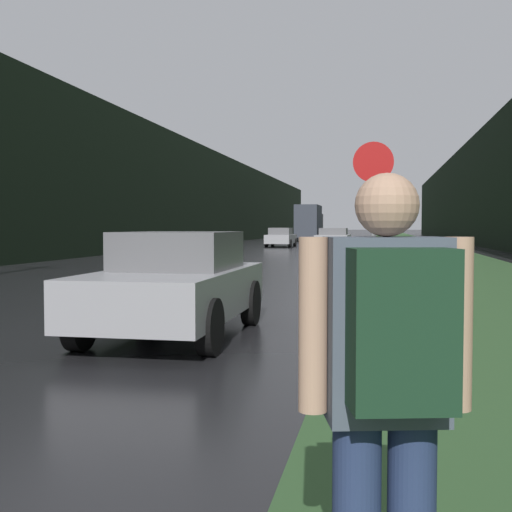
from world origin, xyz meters
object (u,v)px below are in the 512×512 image
at_px(stop_sign, 373,210).
at_px(car_passing_near, 176,284).
at_px(car_oncoming, 281,237).
at_px(delivery_truck, 309,222).
at_px(hitchhiker_with_backpack, 388,390).
at_px(car_passing_far, 333,239).

xyz_separation_m(stop_sign, car_passing_near, (-2.72, -2.38, -1.08)).
distance_m(car_oncoming, delivery_truck, 19.79).
xyz_separation_m(stop_sign, car_oncoming, (-7.22, 36.85, -1.11)).
relative_size(stop_sign, delivery_truck, 0.38).
xyz_separation_m(hitchhiker_with_backpack, car_passing_near, (-2.87, 6.47, -0.25)).
relative_size(hitchhiker_with_backpack, car_oncoming, 0.39).
height_order(car_passing_far, car_oncoming, car_oncoming).
bearing_deg(stop_sign, car_oncoming, 101.09).
bearing_deg(hitchhiker_with_backpack, car_passing_near, 100.48).
bearing_deg(hitchhiker_with_backpack, car_oncoming, 85.74).
distance_m(stop_sign, hitchhiker_with_backpack, 8.88).
height_order(stop_sign, hitchhiker_with_backpack, stop_sign).
relative_size(stop_sign, car_oncoming, 0.67).
bearing_deg(car_passing_far, delivery_truck, -80.75).
distance_m(car_passing_far, delivery_truck, 28.07).
height_order(car_passing_near, delivery_truck, delivery_truck).
bearing_deg(car_oncoming, hitchhiker_with_backpack, -80.83).
distance_m(car_passing_near, car_oncoming, 39.49).
distance_m(hitchhiker_with_backpack, car_oncoming, 46.29).
bearing_deg(car_oncoming, car_passing_far, -60.39).
bearing_deg(car_passing_near, delivery_truck, -85.63).
height_order(hitchhiker_with_backpack, car_oncoming, hitchhiker_with_backpack).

